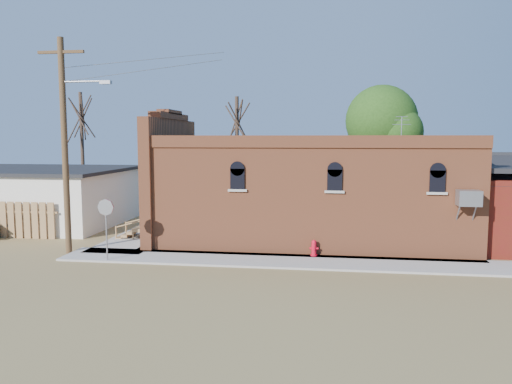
# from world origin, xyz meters

# --- Properties ---
(ground) EXTENTS (120.00, 120.00, 0.00)m
(ground) POSITION_xyz_m (0.00, 0.00, 0.00)
(ground) COLOR brown
(ground) RESTS_ON ground
(sidewalk_south) EXTENTS (19.00, 2.20, 0.08)m
(sidewalk_south) POSITION_xyz_m (1.50, 0.90, 0.04)
(sidewalk_south) COLOR #9E9991
(sidewalk_south) RESTS_ON ground
(sidewalk_west) EXTENTS (2.60, 10.00, 0.08)m
(sidewalk_west) POSITION_xyz_m (-6.30, 6.00, 0.04)
(sidewalk_west) COLOR #9E9991
(sidewalk_west) RESTS_ON ground
(brick_bar) EXTENTS (16.40, 7.97, 6.30)m
(brick_bar) POSITION_xyz_m (1.64, 5.49, 2.34)
(brick_bar) COLOR #A85633
(brick_bar) RESTS_ON ground
(wood_fence) EXTENTS (5.20, 0.10, 1.80)m
(wood_fence) POSITION_xyz_m (-12.80, 3.80, 0.90)
(wood_fence) COLOR #A46F4A
(wood_fence) RESTS_ON ground
(utility_pole) EXTENTS (3.12, 0.26, 9.00)m
(utility_pole) POSITION_xyz_m (-8.14, 1.20, 4.77)
(utility_pole) COLOR #482F1C
(utility_pole) RESTS_ON ground
(tree_bare_near) EXTENTS (2.80, 2.80, 7.65)m
(tree_bare_near) POSITION_xyz_m (-3.00, 13.00, 5.96)
(tree_bare_near) COLOR #443427
(tree_bare_near) RESTS_ON ground
(tree_bare_far) EXTENTS (2.80, 2.80, 8.16)m
(tree_bare_far) POSITION_xyz_m (-14.00, 14.00, 6.36)
(tree_bare_far) COLOR #443427
(tree_bare_far) RESTS_ON ground
(tree_leafy) EXTENTS (4.40, 4.40, 8.15)m
(tree_leafy) POSITION_xyz_m (6.00, 13.50, 5.93)
(tree_leafy) COLOR #443427
(tree_leafy) RESTS_ON ground
(fire_hydrant) EXTENTS (0.37, 0.34, 0.66)m
(fire_hydrant) POSITION_xyz_m (2.20, 1.80, 0.41)
(fire_hydrant) COLOR red
(fire_hydrant) RESTS_ON sidewalk_south
(stop_sign) EXTENTS (0.66, 0.08, 2.43)m
(stop_sign) POSITION_xyz_m (-5.92, 0.00, 1.95)
(stop_sign) COLOR gray
(stop_sign) RESTS_ON sidewalk_south
(trash_barrel) EXTENTS (0.56, 0.56, 0.84)m
(trash_barrel) POSITION_xyz_m (-5.30, 3.90, 0.50)
(trash_barrel) COLOR navy
(trash_barrel) RESTS_ON sidewalk_west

